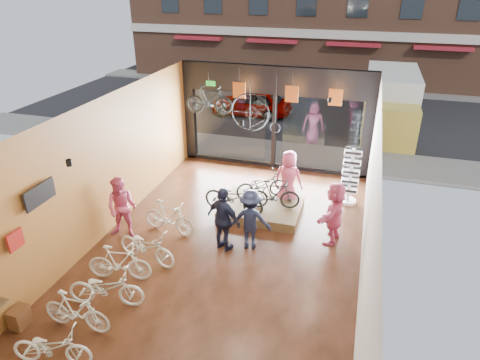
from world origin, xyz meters
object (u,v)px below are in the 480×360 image
at_px(customer_1, 122,208).
at_px(penny_farthing, 258,115).
at_px(customer_2, 224,220).
at_px(floor_bike_2, 106,288).
at_px(box_truck, 390,106).
at_px(display_bike_right, 261,185).
at_px(floor_bike_1, 76,311).
at_px(floor_bike_3, 119,263).
at_px(display_platform, 261,209).
at_px(floor_bike_0, 52,347).
at_px(customer_5, 334,213).
at_px(customer_3, 251,220).
at_px(display_bike_left, 234,197).
at_px(floor_bike_4, 147,246).
at_px(street_car, 251,102).
at_px(floor_bike_5, 169,217).
at_px(sunglasses_rack, 350,176).
at_px(display_bike_mid, 274,194).
at_px(hung_bike, 209,100).

xyz_separation_m(customer_1, penny_farthing, (2.72, 4.31, 1.61)).
relative_size(customer_1, customer_2, 0.99).
distance_m(floor_bike_2, penny_farthing, 7.39).
xyz_separation_m(box_truck, display_bike_right, (-3.88, -8.13, -0.61)).
height_order(floor_bike_1, floor_bike_3, floor_bike_3).
bearing_deg(box_truck, display_platform, -113.47).
xyz_separation_m(floor_bike_0, customer_5, (4.63, 5.70, 0.48)).
bearing_deg(penny_farthing, floor_bike_1, -103.33).
height_order(customer_2, customer_3, customer_2).
bearing_deg(display_bike_left, penny_farthing, 4.93).
bearing_deg(floor_bike_4, floor_bike_2, -171.51).
height_order(floor_bike_4, penny_farthing, penny_farthing).
distance_m(floor_bike_0, customer_2, 4.89).
xyz_separation_m(floor_bike_1, customer_1, (-0.89, 3.40, 0.43)).
relative_size(customer_3, penny_farthing, 1.06).
bearing_deg(street_car, floor_bike_5, 3.53).
xyz_separation_m(floor_bike_0, floor_bike_5, (0.16, 4.78, 0.09)).
height_order(customer_5, sunglasses_rack, sunglasses_rack).
distance_m(display_platform, display_bike_right, 0.78).
relative_size(sunglasses_rack, penny_farthing, 1.15).
distance_m(floor_bike_3, penny_farthing, 6.63).
height_order(floor_bike_1, display_bike_mid, display_bike_mid).
distance_m(customer_1, customer_2, 2.89).
bearing_deg(display_bike_left, customer_1, 126.65).
relative_size(floor_bike_4, hung_bike, 1.10).
distance_m(floor_bike_0, display_bike_right, 7.44).
relative_size(floor_bike_1, penny_farthing, 0.95).
relative_size(customer_1, customer_3, 1.05).
relative_size(display_bike_right, hung_bike, 1.03).
height_order(floor_bike_1, floor_bike_2, floor_bike_1).
bearing_deg(display_platform, street_car, 107.01).
relative_size(floor_bike_3, customer_3, 0.91).
xyz_separation_m(street_car, floor_bike_1, (0.45, -15.32, -0.23)).
height_order(display_platform, display_bike_left, display_bike_left).
distance_m(floor_bike_1, customer_3, 4.70).
xyz_separation_m(display_platform, customer_2, (-0.50, -2.10, 0.76)).
distance_m(floor_bike_1, customer_1, 3.54).
distance_m(box_truck, customer_1, 13.05).
xyz_separation_m(display_bike_mid, sunglasses_rack, (2.10, 1.56, 0.17)).
height_order(display_platform, penny_farthing, penny_farthing).
bearing_deg(customer_3, penny_farthing, -83.21).
relative_size(floor_bike_0, customer_1, 0.86).
relative_size(street_car, customer_3, 2.39).
distance_m(floor_bike_4, sunglasses_rack, 6.65).
distance_m(street_car, display_bike_right, 9.55).
distance_m(display_bike_mid, customer_1, 4.39).
bearing_deg(floor_bike_5, customer_5, -69.59).
height_order(floor_bike_0, floor_bike_5, floor_bike_5).
xyz_separation_m(box_truck, display_bike_left, (-4.43, -9.27, -0.55)).
distance_m(display_bike_left, penny_farthing, 3.17).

